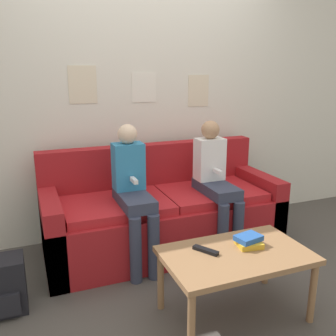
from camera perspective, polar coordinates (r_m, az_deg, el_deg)
name	(u,v)px	position (r m, az deg, el deg)	size (l,w,h in m)	color
ground_plane	(186,275)	(3.00, 2.74, -15.95)	(10.00, 10.00, 0.00)	#4C4742
wall_back	(143,95)	(3.51, -3.82, 11.05)	(8.00, 0.06, 2.60)	silver
couch	(162,215)	(3.28, -0.88, -7.16)	(2.00, 0.79, 0.88)	maroon
coffee_table	(236,260)	(2.42, 10.31, -13.62)	(0.90, 0.55, 0.44)	#8E6642
person_left	(133,190)	(2.91, -5.30, -3.37)	(0.24, 0.55, 1.12)	#33384C
person_right	(216,181)	(3.17, 7.34, -1.91)	(0.24, 0.55, 1.11)	#33384C
tv_remote	(206,250)	(2.38, 5.75, -12.37)	(0.12, 0.17, 0.02)	black
book_stack	(249,241)	(2.48, 12.19, -10.80)	(0.18, 0.16, 0.07)	gold
backpack	(3,286)	(2.74, -23.82, -16.14)	(0.28, 0.25, 0.37)	black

